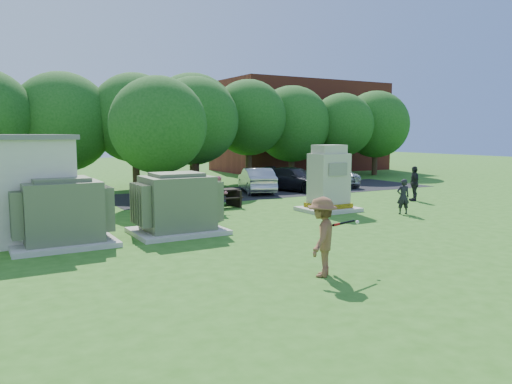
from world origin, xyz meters
TOP-DOWN VIEW (x-y plane):
  - ground at (0.00, 0.00)m, footprint 120.00×120.00m
  - brick_building at (18.00, 27.00)m, footprint 15.00×8.00m
  - parking_strip at (7.00, 13.50)m, footprint 20.00×6.00m
  - transformer_left at (-6.50, 4.50)m, footprint 3.00×2.40m
  - transformer_right at (-2.80, 4.50)m, footprint 3.00×2.40m
  - generator_cabinet at (4.70, 5.80)m, footprint 2.38×1.94m
  - picnic_table at (0.96, 9.22)m, footprint 1.94×1.45m
  - batter at (-1.70, -2.08)m, footprint 1.39×1.34m
  - person_by_generator at (6.88, 3.55)m, footprint 0.64×0.55m
  - person_at_picnic at (0.31, 7.69)m, footprint 0.80×0.64m
  - person_walking_right at (10.50, 6.28)m, footprint 0.89×1.10m
  - car_white at (1.17, 13.83)m, footprint 2.42×4.08m
  - car_silver_a at (5.41, 13.32)m, footprint 2.81×4.59m
  - car_dark at (7.81, 12.98)m, footprint 3.43×5.11m
  - car_silver_b at (11.55, 13.91)m, footprint 3.23×4.77m
  - batting_equipment at (-1.09, -2.16)m, footprint 1.09×0.41m
  - tree_row at (1.75, 18.50)m, footprint 41.30×13.30m

SIDE VIEW (x-z plane):
  - ground at x=0.00m, z-range 0.00..0.00m
  - parking_strip at x=7.00m, z-range 0.00..0.01m
  - picnic_table at x=0.96m, z-range 0.10..0.93m
  - car_silver_b at x=11.55m, z-range 0.00..1.21m
  - car_white at x=1.17m, z-range 0.00..1.30m
  - car_dark at x=7.81m, z-range 0.00..1.37m
  - car_silver_a at x=5.41m, z-range 0.00..1.43m
  - person_by_generator at x=6.88m, z-range 0.00..1.49m
  - person_at_picnic at x=0.31m, z-range 0.00..1.59m
  - person_walking_right at x=10.50m, z-range 0.00..1.76m
  - batter at x=-1.70m, z-range 0.00..1.90m
  - transformer_left at x=-6.50m, z-range -0.07..2.00m
  - transformer_right at x=-2.80m, z-range -0.07..2.00m
  - batting_equipment at x=-1.09m, z-range 1.16..1.31m
  - generator_cabinet at x=4.70m, z-range -0.18..2.71m
  - brick_building at x=18.00m, z-range 0.00..8.00m
  - tree_row at x=1.75m, z-range 0.50..7.80m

